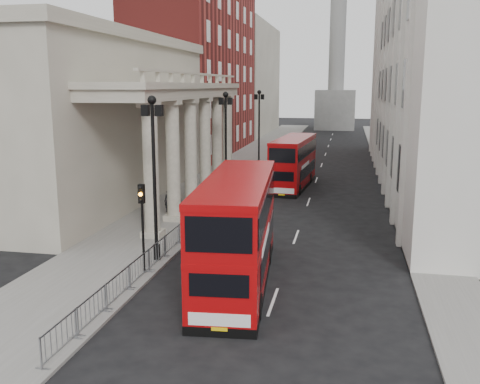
{
  "coord_description": "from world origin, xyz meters",
  "views": [
    {
      "loc": [
        8.82,
        -20.96,
        8.92
      ],
      "look_at": [
        2.6,
        9.84,
        2.64
      ],
      "focal_mm": 40.0,
      "sensor_mm": 36.0,
      "label": 1
    }
  ],
  "objects_px": {
    "lamp_post_south": "(154,167)",
    "lamp_post_mid": "(226,137)",
    "traffic_light": "(142,212)",
    "lamp_post_north": "(259,123)",
    "pedestrian_a": "(168,201)",
    "pedestrian_b": "(177,193)",
    "pedestrian_c": "(195,192)",
    "bus_far": "(294,161)",
    "monument_column": "(337,50)",
    "bus_near": "(238,228)"
  },
  "relations": [
    {
      "from": "lamp_post_south",
      "to": "pedestrian_b",
      "type": "bearing_deg",
      "value": 103.53
    },
    {
      "from": "bus_near",
      "to": "pedestrian_a",
      "type": "height_order",
      "value": "bus_near"
    },
    {
      "from": "lamp_post_north",
      "to": "traffic_light",
      "type": "xyz_separation_m",
      "value": [
        0.1,
        -34.02,
        -1.8
      ]
    },
    {
      "from": "traffic_light",
      "to": "pedestrian_c",
      "type": "distance_m",
      "value": 15.51
    },
    {
      "from": "lamp_post_north",
      "to": "pedestrian_c",
      "type": "height_order",
      "value": "lamp_post_north"
    },
    {
      "from": "lamp_post_south",
      "to": "pedestrian_a",
      "type": "bearing_deg",
      "value": 105.61
    },
    {
      "from": "lamp_post_north",
      "to": "pedestrian_a",
      "type": "distance_m",
      "value": 22.47
    },
    {
      "from": "monument_column",
      "to": "bus_far",
      "type": "height_order",
      "value": "monument_column"
    },
    {
      "from": "pedestrian_b",
      "to": "pedestrian_c",
      "type": "bearing_deg",
      "value": 164.9
    },
    {
      "from": "lamp_post_mid",
      "to": "pedestrian_c",
      "type": "relative_size",
      "value": 4.89
    },
    {
      "from": "traffic_light",
      "to": "pedestrian_c",
      "type": "relative_size",
      "value": 2.53
    },
    {
      "from": "pedestrian_a",
      "to": "pedestrian_b",
      "type": "height_order",
      "value": "pedestrian_b"
    },
    {
      "from": "bus_near",
      "to": "pedestrian_c",
      "type": "height_order",
      "value": "bus_near"
    },
    {
      "from": "lamp_post_south",
      "to": "traffic_light",
      "type": "distance_m",
      "value": 2.71
    },
    {
      "from": "lamp_post_mid",
      "to": "lamp_post_north",
      "type": "bearing_deg",
      "value": 90.0
    },
    {
      "from": "lamp_post_south",
      "to": "lamp_post_mid",
      "type": "xyz_separation_m",
      "value": [
        0.0,
        16.0,
        0.0
      ]
    },
    {
      "from": "lamp_post_north",
      "to": "pedestrian_b",
      "type": "height_order",
      "value": "lamp_post_north"
    },
    {
      "from": "bus_far",
      "to": "lamp_post_mid",
      "type": "bearing_deg",
      "value": -124.19
    },
    {
      "from": "pedestrian_a",
      "to": "pedestrian_b",
      "type": "relative_size",
      "value": 0.96
    },
    {
      "from": "bus_far",
      "to": "pedestrian_b",
      "type": "relative_size",
      "value": 6.24
    },
    {
      "from": "traffic_light",
      "to": "lamp_post_north",
      "type": "bearing_deg",
      "value": 90.17
    },
    {
      "from": "bus_near",
      "to": "bus_far",
      "type": "bearing_deg",
      "value": 84.72
    },
    {
      "from": "bus_far",
      "to": "pedestrian_c",
      "type": "height_order",
      "value": "bus_far"
    },
    {
      "from": "lamp_post_mid",
      "to": "lamp_post_north",
      "type": "distance_m",
      "value": 16.0
    },
    {
      "from": "lamp_post_south",
      "to": "traffic_light",
      "type": "height_order",
      "value": "lamp_post_south"
    },
    {
      "from": "monument_column",
      "to": "lamp_post_mid",
      "type": "height_order",
      "value": "monument_column"
    },
    {
      "from": "monument_column",
      "to": "pedestrian_b",
      "type": "bearing_deg",
      "value": -97.35
    },
    {
      "from": "lamp_post_north",
      "to": "pedestrian_a",
      "type": "bearing_deg",
      "value": -97.31
    },
    {
      "from": "lamp_post_north",
      "to": "bus_near",
      "type": "height_order",
      "value": "lamp_post_north"
    },
    {
      "from": "bus_far",
      "to": "pedestrian_c",
      "type": "distance_m",
      "value": 11.0
    },
    {
      "from": "bus_far",
      "to": "traffic_light",
      "type": "bearing_deg",
      "value": -96.4
    },
    {
      "from": "lamp_post_north",
      "to": "pedestrian_c",
      "type": "relative_size",
      "value": 4.89
    },
    {
      "from": "lamp_post_north",
      "to": "bus_far",
      "type": "relative_size",
      "value": 0.8
    },
    {
      "from": "pedestrian_a",
      "to": "pedestrian_b",
      "type": "xyz_separation_m",
      "value": [
        -0.28,
        2.77,
        0.04
      ]
    },
    {
      "from": "lamp_post_mid",
      "to": "traffic_light",
      "type": "xyz_separation_m",
      "value": [
        0.1,
        -18.02,
        -1.8
      ]
    },
    {
      "from": "lamp_post_south",
      "to": "lamp_post_mid",
      "type": "relative_size",
      "value": 1.0
    },
    {
      "from": "monument_column",
      "to": "lamp_post_south",
      "type": "relative_size",
      "value": 6.51
    },
    {
      "from": "monument_column",
      "to": "pedestrian_c",
      "type": "relative_size",
      "value": 31.87
    },
    {
      "from": "lamp_post_mid",
      "to": "traffic_light",
      "type": "bearing_deg",
      "value": -89.68
    },
    {
      "from": "lamp_post_north",
      "to": "bus_far",
      "type": "xyz_separation_m",
      "value": [
        4.79,
        -10.06,
        -2.6
      ]
    },
    {
      "from": "monument_column",
      "to": "traffic_light",
      "type": "height_order",
      "value": "monument_column"
    },
    {
      "from": "monument_column",
      "to": "lamp_post_north",
      "type": "relative_size",
      "value": 6.51
    },
    {
      "from": "monument_column",
      "to": "pedestrian_a",
      "type": "relative_size",
      "value": 34.06
    },
    {
      "from": "lamp_post_south",
      "to": "monument_column",
      "type": "bearing_deg",
      "value": 85.71
    },
    {
      "from": "lamp_post_north",
      "to": "pedestrian_c",
      "type": "distance_m",
      "value": 19.27
    },
    {
      "from": "monument_column",
      "to": "lamp_post_north",
      "type": "height_order",
      "value": "monument_column"
    },
    {
      "from": "traffic_light",
      "to": "pedestrian_a",
      "type": "height_order",
      "value": "traffic_light"
    },
    {
      "from": "lamp_post_mid",
      "to": "pedestrian_a",
      "type": "relative_size",
      "value": 5.23
    },
    {
      "from": "pedestrian_b",
      "to": "pedestrian_c",
      "type": "height_order",
      "value": "pedestrian_c"
    },
    {
      "from": "bus_near",
      "to": "pedestrian_c",
      "type": "distance_m",
      "value": 16.65
    }
  ]
}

